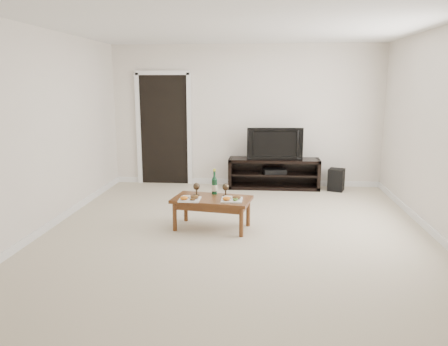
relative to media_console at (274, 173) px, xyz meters
The scene contains 14 objects.
floor 2.57m from the media_console, 102.05° to the right, with size 5.50×5.50×0.00m, color #BCB297.
back_wall 1.19m from the media_console, 152.69° to the left, with size 5.00×0.04×2.60m, color silver.
ceiling 3.47m from the media_console, 102.05° to the right, with size 5.00×5.50×0.04m, color white.
doorway 2.23m from the media_console, behind, with size 0.90×0.02×2.05m, color black.
media_console is the anchor object (origin of this frame).
television 0.56m from the media_console, ahead, with size 1.00×0.13×0.58m, color black.
av_receiver 0.05m from the media_console, 57.23° to the right, with size 0.40×0.30×0.08m, color black.
subwoofer 1.12m from the media_console, ahead, with size 0.27×0.27×0.40m, color black.
coffee_table 2.51m from the media_console, 110.24° to the right, with size 1.01×0.55×0.42m, color brown.
plate_left 2.75m from the media_console, 114.68° to the right, with size 0.27×0.27×0.07m, color white.
plate_right 2.55m from the media_console, 103.64° to the right, with size 0.27×0.27×0.07m, color white.
wine_bottle 2.34m from the media_console, 111.76° to the right, with size 0.07×0.07×0.35m, color #0F3A20.
goblet_left 2.49m from the media_console, 116.22° to the right, with size 0.09×0.09×0.17m, color #3C3020, non-canonical shape.
goblet_right 2.34m from the media_console, 107.46° to the right, with size 0.09×0.09×0.17m, color #3C3020, non-canonical shape.
Camera 1 is at (0.31, -5.40, 1.92)m, focal length 35.00 mm.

